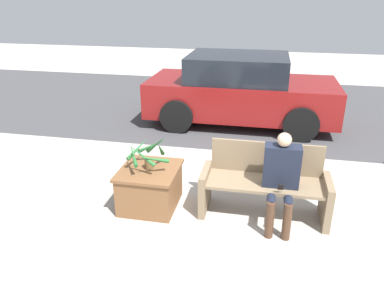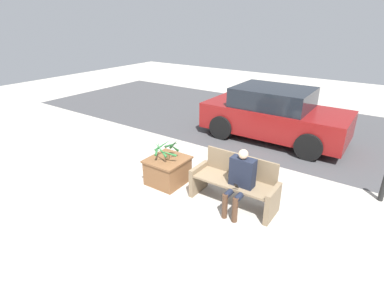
# 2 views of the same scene
# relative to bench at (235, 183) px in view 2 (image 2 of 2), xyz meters

# --- Properties ---
(ground_plane) EXTENTS (30.00, 30.00, 0.00)m
(ground_plane) POSITION_rel_bench_xyz_m (-0.30, -0.45, -0.44)
(ground_plane) COLOR #ADA89E
(road_surface) EXTENTS (20.00, 6.00, 0.01)m
(road_surface) POSITION_rel_bench_xyz_m (-0.30, 4.99, -0.44)
(road_surface) COLOR #424244
(road_surface) RESTS_ON ground_plane
(bench) EXTENTS (1.67, 0.60, 0.95)m
(bench) POSITION_rel_bench_xyz_m (0.00, 0.00, 0.00)
(bench) COLOR #7A664C
(bench) RESTS_ON ground_plane
(person_seated) EXTENTS (0.45, 0.60, 1.22)m
(person_seated) POSITION_rel_bench_xyz_m (0.19, -0.19, 0.25)
(person_seated) COLOR black
(person_seated) RESTS_ON ground_plane
(planter_box) EXTENTS (0.79, 0.84, 0.57)m
(planter_box) POSITION_rel_bench_xyz_m (-1.55, -0.13, -0.13)
(planter_box) COLOR brown
(planter_box) RESTS_ON ground_plane
(potted_plant) EXTENTS (0.61, 0.59, 0.47)m
(potted_plant) POSITION_rel_bench_xyz_m (-1.56, -0.14, 0.37)
(potted_plant) COLOR brown
(potted_plant) RESTS_ON planter_box
(parked_car) EXTENTS (4.09, 1.98, 1.53)m
(parked_car) POSITION_rel_bench_xyz_m (-0.65, 3.68, 0.32)
(parked_car) COLOR maroon
(parked_car) RESTS_ON ground_plane
(bollard_post) EXTENTS (0.11, 0.11, 0.68)m
(bollard_post) POSITION_rel_bench_xyz_m (2.37, 1.72, -0.08)
(bollard_post) COLOR black
(bollard_post) RESTS_ON ground_plane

